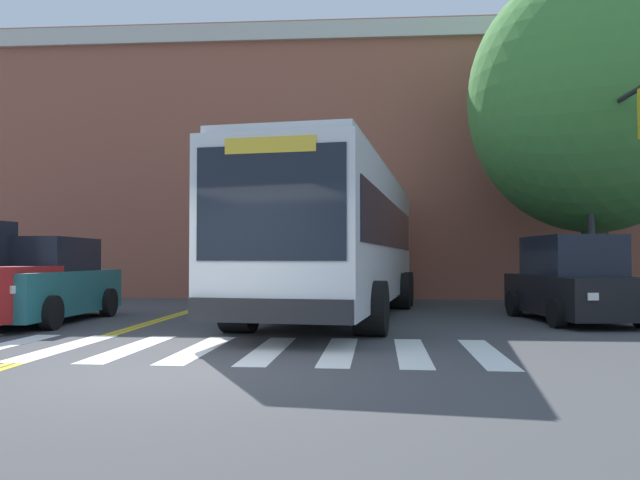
{
  "coord_description": "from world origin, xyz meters",
  "views": [
    {
      "loc": [
        2.15,
        -7.39,
        1.36
      ],
      "look_at": [
        1.17,
        6.24,
        1.77
      ],
      "focal_mm": 35.0,
      "sensor_mm": 36.0,
      "label": 1
    }
  ],
  "objects": [
    {
      "name": "car_black_far_lane",
      "position": [
        6.63,
        6.49,
        0.85
      ],
      "size": [
        2.23,
        4.15,
        1.85
      ],
      "color": "black",
      "rests_on": "ground"
    },
    {
      "name": "lane_line_yellow_inner",
      "position": [
        -2.46,
        15.85,
        0.0
      ],
      "size": [
        0.12,
        36.0,
        0.01
      ],
      "primitive_type": "cube",
      "color": "gold",
      "rests_on": "ground"
    },
    {
      "name": "crosswalk",
      "position": [
        -0.33,
        1.85,
        0.0
      ],
      "size": [
        8.94,
        3.09,
        0.01
      ],
      "color": "white",
      "rests_on": "ground"
    },
    {
      "name": "building_facade",
      "position": [
        0.56,
        17.13,
        4.76
      ],
      "size": [
        30.77,
        7.42,
        9.5
      ],
      "color": "#9E5642",
      "rests_on": "ground"
    },
    {
      "name": "lane_line_yellow_outer",
      "position": [
        -2.3,
        15.85,
        0.0
      ],
      "size": [
        0.12,
        36.0,
        0.01
      ],
      "primitive_type": "cube",
      "color": "gold",
      "rests_on": "ground"
    },
    {
      "name": "traffic_light_near_corner",
      "position": [
        7.67,
        6.86,
        3.54
      ],
      "size": [
        0.34,
        3.41,
        5.38
      ],
      "color": "#28282D",
      "rests_on": "ground"
    },
    {
      "name": "street_tree_curbside_large",
      "position": [
        8.22,
        9.57,
        5.59
      ],
      "size": [
        8.99,
        8.91,
        9.17
      ],
      "color": "#4C3D2D",
      "rests_on": "ground"
    },
    {
      "name": "city_bus",
      "position": [
        1.53,
        7.26,
        1.87
      ],
      "size": [
        4.09,
        11.48,
        3.43
      ],
      "color": "white",
      "rests_on": "ground"
    },
    {
      "name": "car_teal_near_lane",
      "position": [
        -4.8,
        5.51,
        0.83
      ],
      "size": [
        2.19,
        4.56,
        1.81
      ],
      "color": "#236B70",
      "rests_on": "ground"
    },
    {
      "name": "ground_plane",
      "position": [
        0.0,
        0.0,
        0.0
      ],
      "size": [
        120.0,
        120.0,
        0.0
      ],
      "primitive_type": "plane",
      "color": "#424244"
    },
    {
      "name": "car_silver_behind_bus",
      "position": [
        2.13,
        16.58,
        0.83
      ],
      "size": [
        2.02,
        3.99,
        1.81
      ],
      "color": "#B7BABF",
      "rests_on": "ground"
    }
  ]
}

